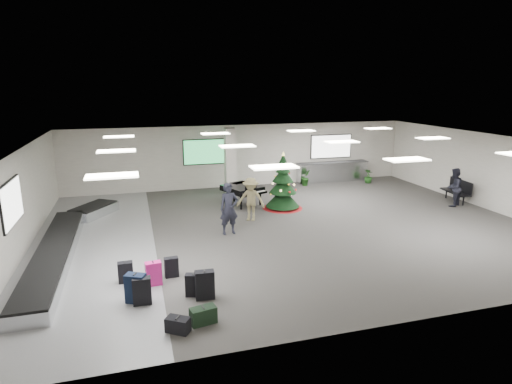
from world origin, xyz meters
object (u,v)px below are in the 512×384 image
object	(u,v)px
baggage_carousel	(64,243)
traveler_b	(251,199)
service_counter	(332,172)
traveler_bench	(454,187)
traveler_a	(229,209)
potted_plant_left	(306,177)
potted_plant_right	(368,176)
christmas_tree	(283,189)
pink_suitcase	(154,274)
grand_piano	(243,189)
bench	(457,189)

from	to	relation	value
baggage_carousel	traveler_b	world-z (taller)	traveler_b
baggage_carousel	service_counter	size ratio (longest dim) A/B	2.40
traveler_bench	traveler_a	bearing A→B (deg)	-24.78
potted_plant_left	potted_plant_right	world-z (taller)	potted_plant_left
traveler_a	christmas_tree	bearing A→B (deg)	34.91
traveler_a	potted_plant_left	bearing A→B (deg)	42.20
pink_suitcase	grand_piano	bearing A→B (deg)	52.72
service_counter	potted_plant_right	xyz separation A→B (m)	(1.69, -0.93, -0.17)
baggage_carousel	grand_piano	xyz separation A→B (m)	(6.92, 3.55, 0.50)
traveler_a	potted_plant_left	distance (m)	8.34
bench	potted_plant_left	world-z (taller)	bench
baggage_carousel	service_counter	distance (m)	14.50
service_counter	pink_suitcase	bearing A→B (deg)	-135.07
grand_piano	traveler_a	distance (m)	3.85
traveler_b	potted_plant_left	bearing A→B (deg)	76.61
christmas_tree	service_counter	bearing A→B (deg)	43.64
baggage_carousel	traveler_bench	xyz separation A→B (m)	(15.72, 0.74, 0.63)
christmas_tree	potted_plant_right	distance (m)	6.94
traveler_b	traveler_a	bearing A→B (deg)	-103.70
grand_piano	potted_plant_left	xyz separation A→B (m)	(4.12, 2.64, -0.28)
traveler_a	traveler_bench	bearing A→B (deg)	-1.72
pink_suitcase	traveler_b	size ratio (longest dim) A/B	0.39
traveler_a	potted_plant_right	bearing A→B (deg)	26.78
christmas_tree	traveler_bench	xyz separation A→B (m)	(7.29, -1.78, 0.00)
pink_suitcase	potted_plant_right	world-z (taller)	potted_plant_right
pink_suitcase	christmas_tree	bearing A→B (deg)	40.04
traveler_b	potted_plant_right	bearing A→B (deg)	58.26
grand_piano	traveler_b	bearing A→B (deg)	-119.36
service_counter	traveler_a	bearing A→B (deg)	-137.43
traveler_bench	pink_suitcase	bearing A→B (deg)	-11.34
service_counter	pink_suitcase	distance (m)	14.39
grand_piano	potted_plant_left	distance (m)	4.90
christmas_tree	traveler_a	distance (m)	3.89
christmas_tree	potted_plant_left	size ratio (longest dim) A/B	2.83
baggage_carousel	grand_piano	size ratio (longest dim) A/B	4.58
baggage_carousel	pink_suitcase	bearing A→B (deg)	-52.25
grand_piano	traveler_bench	world-z (taller)	traveler_bench
grand_piano	traveler_b	distance (m)	2.30
traveler_bench	potted_plant_right	xyz separation A→B (m)	(-1.19, 5.06, -0.47)
grand_piano	traveler_a	bearing A→B (deg)	-134.48
service_counter	grand_piano	size ratio (longest dim) A/B	1.91
traveler_bench	potted_plant_right	size ratio (longest dim) A/B	2.22
christmas_tree	traveler_b	xyz separation A→B (m)	(-1.78, -1.26, 0.01)
pink_suitcase	baggage_carousel	bearing A→B (deg)	121.90
potted_plant_left	potted_plant_right	bearing A→B (deg)	-6.35
baggage_carousel	bench	size ratio (longest dim) A/B	5.86
traveler_a	traveler_bench	world-z (taller)	traveler_a
christmas_tree	traveler_bench	bearing A→B (deg)	-13.73
bench	pink_suitcase	bearing A→B (deg)	-154.02
pink_suitcase	christmas_tree	xyz separation A→B (m)	(5.77, 5.95, 0.52)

